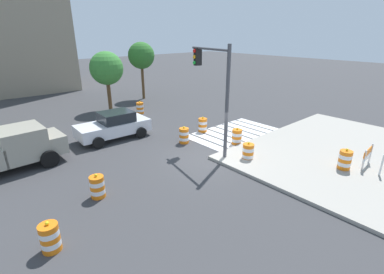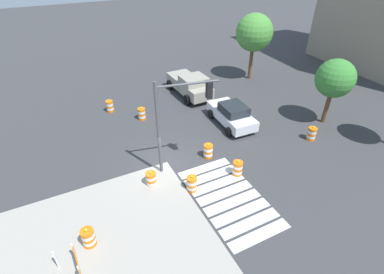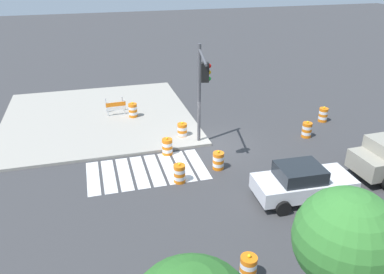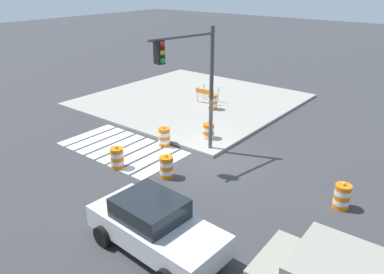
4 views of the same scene
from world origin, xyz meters
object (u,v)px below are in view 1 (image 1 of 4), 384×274
Objects in this scene: traffic_barrel_on_sidewalk at (345,160)px; street_tree_streetside_near at (141,56)px; traffic_barrel_crosswalk_end at (184,136)px; traffic_barrel_lane_center at (97,187)px; traffic_barrel_near_corner at (140,108)px; sports_car at (114,125)px; traffic_barrel_opposite_curb at (248,152)px; pickup_truck at (10,150)px; construction_barricade at (371,156)px; traffic_barrel_far_curb at (203,125)px; street_tree_streetside_far at (106,69)px; traffic_barrel_median_near at (237,137)px; traffic_barrel_median_far at (50,238)px; traffic_light_pole at (214,80)px.

traffic_barrel_on_sidewalk is 19.62m from street_tree_streetside_near.
traffic_barrel_lane_center is at bearing -160.90° from traffic_barrel_crosswalk_end.
street_tree_streetside_near is (3.14, 4.42, 3.57)m from traffic_barrel_near_corner.
sports_car reaches higher than traffic_barrel_on_sidewalk.
sports_car is 4.30× the size of traffic_barrel_opposite_curb.
pickup_truck is 16.90m from construction_barricade.
traffic_barrel_far_curb is 9.68m from street_tree_streetside_far.
street_tree_streetside_near is at bearing 79.98° from traffic_barrel_median_near.
traffic_barrel_median_near is at bearing -80.47° from street_tree_streetside_far.
sports_car is at bearing 57.33° from traffic_barrel_lane_center.
traffic_barrel_on_sidewalk reaches higher than traffic_barrel_far_curb.
construction_barricade is at bearing -19.12° from traffic_barrel_median_far.
street_tree_streetside_far is at bearing 116.96° from traffic_barrel_near_corner.
traffic_barrel_opposite_curb is at bearing -64.75° from sports_car.
traffic_barrel_crosswalk_end is 1.00× the size of traffic_barrel_median_near.
traffic_barrel_opposite_curb is (3.51, -7.44, -0.36)m from sports_car.
traffic_barrel_lane_center is (-8.39, 0.03, 0.00)m from traffic_barrel_median_near.
traffic_barrel_on_sidewalk is 0.19× the size of street_tree_streetside_near.
traffic_barrel_median_near and traffic_barrel_lane_center have the same top height.
traffic_light_pole reaches higher than street_tree_streetside_far.
traffic_barrel_median_far is 11.69m from traffic_barrel_far_curb.
traffic_barrel_crosswalk_end is (2.66, -3.44, -0.36)m from sports_car.
traffic_light_pole is 11.71m from street_tree_streetside_far.
street_tree_streetside_near reaches higher than traffic_barrel_median_far.
traffic_barrel_median_far is 12.35m from traffic_barrel_on_sidewalk.
traffic_light_pole reaches higher than street_tree_streetside_near.
traffic_barrel_near_corner and traffic_barrel_median_far have the same top height.
construction_barricade is (10.54, -6.29, 0.27)m from traffic_barrel_lane_center.
construction_barricade is at bearing -52.31° from traffic_barrel_opposite_curb.
traffic_barrel_far_curb is (10.41, -2.20, -0.52)m from pickup_truck.
traffic_barrel_on_sidewalk is 7.22m from traffic_light_pole.
traffic_barrel_crosswalk_end is at bearing 134.12° from traffic_barrel_median_near.
pickup_truck is 5.10× the size of traffic_barrel_crosswalk_end.
traffic_barrel_far_curb is at bearing -102.44° from street_tree_streetside_near.
street_tree_streetside_far is at bearing 61.66° from traffic_barrel_lane_center.
construction_barricade is (2.15, -6.25, 0.27)m from traffic_barrel_median_near.
traffic_light_pole reaches higher than traffic_barrel_crosswalk_end.
construction_barricade is 0.25× the size of street_tree_streetside_near.
sports_car reaches higher than traffic_barrel_median_far.
traffic_barrel_on_sidewalk reaches higher than traffic_barrel_lane_center.
street_tree_streetside_far reaches higher than pickup_truck.
traffic_barrel_crosswalk_end is at bearing -162.26° from traffic_barrel_far_curb.
traffic_light_pole is at bearing -29.81° from pickup_truck.
traffic_light_pole is (-2.94, 5.71, 3.31)m from traffic_barrel_on_sidewalk.
street_tree_streetside_far is (8.38, 6.80, 2.43)m from pickup_truck.
traffic_barrel_on_sidewalk is (1.07, -8.40, 0.15)m from traffic_barrel_far_curb.
traffic_barrel_on_sidewalk is at bearing -67.20° from traffic_barrel_crosswalk_end.
traffic_barrel_median_far is 20.66m from street_tree_streetside_near.
traffic_light_pole is at bearing -89.19° from street_tree_streetside_far.
traffic_barrel_lane_center is 0.19× the size of traffic_light_pole.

